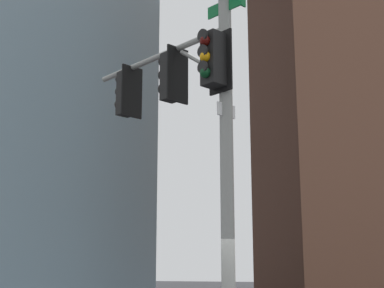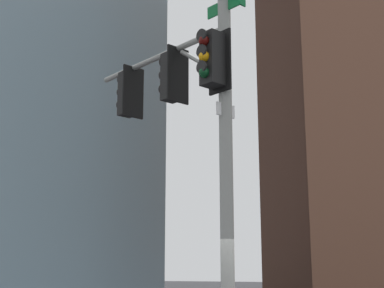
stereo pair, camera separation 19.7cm
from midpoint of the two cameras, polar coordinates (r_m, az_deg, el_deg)
signal_pole_assembly at (r=10.86m, az=0.37°, el=3.37°), size 4.18×1.89×7.39m
building_brick_midblock at (r=51.29m, az=18.87°, el=2.61°), size 17.39×14.05×29.87m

